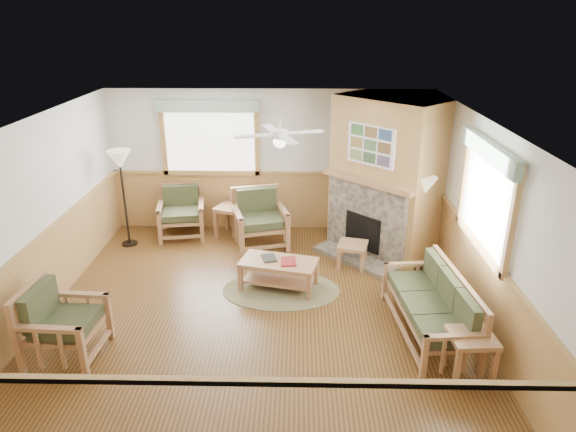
{
  "coord_description": "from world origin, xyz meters",
  "views": [
    {
      "loc": [
        0.55,
        -6.41,
        3.99
      ],
      "look_at": [
        0.4,
        0.7,
        1.15
      ],
      "focal_mm": 32.0,
      "sensor_mm": 36.0,
      "label": 1
    }
  ],
  "objects_px": {
    "sofa": "(429,305)",
    "floor_lamp_right": "(421,224)",
    "end_table_sofa": "(469,356)",
    "footstool": "(352,255)",
    "armchair_back_right": "(260,219)",
    "coffee_table": "(279,274)",
    "armchair_back_left": "(181,212)",
    "armchair_left": "(64,322)",
    "end_table_chairs": "(232,221)",
    "floor_lamp_left": "(124,199)"
  },
  "relations": [
    {
      "from": "end_table_sofa",
      "to": "sofa",
      "type": "bearing_deg",
      "value": 108.07
    },
    {
      "from": "sofa",
      "to": "floor_lamp_right",
      "type": "distance_m",
      "value": 1.96
    },
    {
      "from": "armchair_back_left",
      "to": "armchair_left",
      "type": "xyz_separation_m",
      "value": [
        -0.64,
        -3.69,
        0.01
      ]
    },
    {
      "from": "armchair_back_right",
      "to": "coffee_table",
      "type": "xyz_separation_m",
      "value": [
        0.39,
        -1.57,
        -0.27
      ]
    },
    {
      "from": "floor_lamp_left",
      "to": "floor_lamp_right",
      "type": "distance_m",
      "value": 5.17
    },
    {
      "from": "coffee_table",
      "to": "sofa",
      "type": "bearing_deg",
      "value": -16.26
    },
    {
      "from": "floor_lamp_left",
      "to": "end_table_chairs",
      "type": "bearing_deg",
      "value": 13.12
    },
    {
      "from": "footstool",
      "to": "floor_lamp_right",
      "type": "distance_m",
      "value": 1.24
    },
    {
      "from": "armchair_back_left",
      "to": "floor_lamp_right",
      "type": "relative_size",
      "value": 0.59
    },
    {
      "from": "sofa",
      "to": "coffee_table",
      "type": "xyz_separation_m",
      "value": [
        -2.01,
        1.18,
        -0.2
      ]
    },
    {
      "from": "armchair_back_left",
      "to": "floor_lamp_left",
      "type": "height_order",
      "value": "floor_lamp_left"
    },
    {
      "from": "armchair_back_right",
      "to": "coffee_table",
      "type": "bearing_deg",
      "value": -91.94
    },
    {
      "from": "sofa",
      "to": "armchair_back_left",
      "type": "relative_size",
      "value": 2.0
    },
    {
      "from": "armchair_left",
      "to": "footstool",
      "type": "xyz_separation_m",
      "value": [
        3.76,
        2.48,
        -0.27
      ]
    },
    {
      "from": "armchair_left",
      "to": "footstool",
      "type": "height_order",
      "value": "armchair_left"
    },
    {
      "from": "armchair_back_right",
      "to": "end_table_sofa",
      "type": "xyz_separation_m",
      "value": [
        2.68,
        -3.6,
        -0.22
      ]
    },
    {
      "from": "armchair_back_right",
      "to": "footstool",
      "type": "distance_m",
      "value": 1.82
    },
    {
      "from": "coffee_table",
      "to": "floor_lamp_right",
      "type": "bearing_deg",
      "value": 31.62
    },
    {
      "from": "floor_lamp_right",
      "to": "sofa",
      "type": "bearing_deg",
      "value": -98.34
    },
    {
      "from": "end_table_chairs",
      "to": "end_table_sofa",
      "type": "relative_size",
      "value": 1.06
    },
    {
      "from": "end_table_chairs",
      "to": "floor_lamp_right",
      "type": "distance_m",
      "value": 3.52
    },
    {
      "from": "armchair_left",
      "to": "end_table_chairs",
      "type": "height_order",
      "value": "armchair_left"
    },
    {
      "from": "end_table_sofa",
      "to": "footstool",
      "type": "height_order",
      "value": "end_table_sofa"
    },
    {
      "from": "coffee_table",
      "to": "armchair_left",
      "type": "bearing_deg",
      "value": -131.92
    },
    {
      "from": "armchair_back_left",
      "to": "armchair_left",
      "type": "distance_m",
      "value": 3.75
    },
    {
      "from": "armchair_back_left",
      "to": "coffee_table",
      "type": "distance_m",
      "value": 2.76
    },
    {
      "from": "armchair_back_right",
      "to": "end_table_chairs",
      "type": "xyz_separation_m",
      "value": [
        -0.57,
        0.4,
        -0.21
      ]
    },
    {
      "from": "floor_lamp_left",
      "to": "armchair_back_right",
      "type": "bearing_deg",
      "value": 0.7
    },
    {
      "from": "footstool",
      "to": "floor_lamp_left",
      "type": "relative_size",
      "value": 0.26
    },
    {
      "from": "armchair_left",
      "to": "coffee_table",
      "type": "height_order",
      "value": "armchair_left"
    },
    {
      "from": "sofa",
      "to": "footstool",
      "type": "relative_size",
      "value": 3.98
    },
    {
      "from": "armchair_left",
      "to": "coffee_table",
      "type": "bearing_deg",
      "value": -52.87
    },
    {
      "from": "end_table_chairs",
      "to": "end_table_sofa",
      "type": "xyz_separation_m",
      "value": [
        3.26,
        -4.0,
        -0.02
      ]
    },
    {
      "from": "armchair_left",
      "to": "floor_lamp_left",
      "type": "relative_size",
      "value": 0.53
    },
    {
      "from": "armchair_back_left",
      "to": "end_table_sofa",
      "type": "bearing_deg",
      "value": -52.85
    },
    {
      "from": "floor_lamp_right",
      "to": "end_table_chairs",
      "type": "bearing_deg",
      "value": 159.07
    },
    {
      "from": "armchair_back_right",
      "to": "end_table_sofa",
      "type": "relative_size",
      "value": 1.79
    },
    {
      "from": "armchair_back_right",
      "to": "armchair_left",
      "type": "relative_size",
      "value": 1.07
    },
    {
      "from": "end_table_sofa",
      "to": "floor_lamp_right",
      "type": "relative_size",
      "value": 0.35
    },
    {
      "from": "footstool",
      "to": "floor_lamp_right",
      "type": "height_order",
      "value": "floor_lamp_right"
    },
    {
      "from": "coffee_table",
      "to": "armchair_back_left",
      "type": "bearing_deg",
      "value": 148.25
    },
    {
      "from": "armchair_back_right",
      "to": "sofa",
      "type": "bearing_deg",
      "value": -64.83
    },
    {
      "from": "end_table_chairs",
      "to": "sofa",
      "type": "bearing_deg",
      "value": -46.58
    },
    {
      "from": "armchair_back_left",
      "to": "armchair_left",
      "type": "relative_size",
      "value": 0.99
    },
    {
      "from": "footstool",
      "to": "sofa",
      "type": "bearing_deg",
      "value": -67.38
    },
    {
      "from": "floor_lamp_left",
      "to": "floor_lamp_right",
      "type": "bearing_deg",
      "value": -9.09
    },
    {
      "from": "end_table_sofa",
      "to": "footstool",
      "type": "bearing_deg",
      "value": 111.26
    },
    {
      "from": "sofa",
      "to": "armchair_back_left",
      "type": "distance_m",
      "value": 5.03
    },
    {
      "from": "floor_lamp_left",
      "to": "footstool",
      "type": "bearing_deg",
      "value": -10.99
    },
    {
      "from": "coffee_table",
      "to": "floor_lamp_left",
      "type": "bearing_deg",
      "value": 165.34
    }
  ]
}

